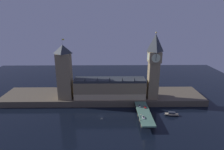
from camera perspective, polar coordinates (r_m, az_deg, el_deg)
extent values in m
plane|color=black|center=(179.99, -3.19, -12.40)|extent=(400.00, 400.00, 0.00)
cube|color=brown|center=(213.51, -2.79, -6.51)|extent=(220.00, 42.00, 6.63)
cube|color=#8E7A56|center=(200.05, -0.68, -4.28)|extent=(74.38, 18.40, 18.27)
cube|color=#D5B989|center=(193.66, -0.67, -6.89)|extent=(74.38, 0.20, 6.58)
cube|color=#2D3338|center=(196.56, -0.69, -1.47)|extent=(74.38, 16.93, 2.40)
cone|color=#2D3338|center=(189.73, -8.20, -1.31)|extent=(2.40, 2.40, 4.02)
cone|color=#2D3338|center=(188.52, -4.46, -1.30)|extent=(2.40, 2.40, 4.02)
cone|color=#2D3338|center=(188.13, -0.69, -1.29)|extent=(2.40, 2.40, 4.02)
cone|color=#2D3338|center=(188.55, 3.08, -1.27)|extent=(2.40, 2.40, 4.02)
cone|color=#2D3338|center=(189.79, 6.82, -1.25)|extent=(2.40, 2.40, 4.02)
cube|color=#8E7A56|center=(198.89, 12.37, -1.65)|extent=(10.36, 10.36, 38.98)
cube|color=#8E7A56|center=(192.62, 12.84, 5.40)|extent=(12.23, 12.23, 10.84)
cylinder|color=beige|center=(186.68, 13.27, 5.01)|extent=(8.58, 0.25, 8.58)
cylinder|color=beige|center=(198.57, 12.43, 5.76)|extent=(8.58, 0.25, 8.58)
cylinder|color=beige|center=(194.17, 14.63, 5.36)|extent=(0.25, 8.58, 8.58)
cylinder|color=beige|center=(191.25, 11.01, 5.43)|extent=(0.25, 8.58, 8.58)
cube|color=black|center=(186.38, 13.30, 5.20)|extent=(0.36, 0.10, 6.44)
pyramid|color=#2D3338|center=(190.41, 13.11, 9.58)|extent=(12.23, 12.23, 17.52)
sphere|color=gold|center=(189.52, 13.31, 12.45)|extent=(1.60, 1.60, 1.60)
cube|color=#8E7A56|center=(199.39, -14.22, -0.38)|extent=(13.73, 13.73, 47.94)
pyramid|color=#2D3338|center=(193.18, -14.82, 7.66)|extent=(14.01, 14.01, 8.60)
cylinder|color=#99999E|center=(192.22, -14.98, 9.80)|extent=(0.24, 0.24, 6.00)
cube|color=gold|center=(191.73, -14.71, 10.44)|extent=(2.00, 0.08, 1.20)
cube|color=#4C7560|center=(175.52, 9.76, -11.34)|extent=(11.43, 46.00, 1.40)
cube|color=brown|center=(165.35, 10.57, -14.56)|extent=(9.72, 3.20, 4.98)
cube|color=brown|center=(173.11, 9.98, -12.99)|extent=(9.72, 3.20, 4.98)
cube|color=brown|center=(181.00, 9.44, -11.55)|extent=(9.72, 3.20, 4.98)
cube|color=brown|center=(189.01, 8.96, -10.23)|extent=(9.72, 3.20, 4.98)
cube|color=silver|center=(184.64, 8.36, -9.31)|extent=(1.76, 4.08, 0.97)
cube|color=black|center=(184.33, 8.37, -9.11)|extent=(1.44, 1.84, 0.45)
cylinder|color=black|center=(185.78, 8.04, -9.24)|extent=(0.22, 0.64, 0.64)
cylinder|color=black|center=(186.04, 8.55, -9.22)|extent=(0.22, 0.64, 0.64)
cylinder|color=black|center=(183.54, 8.15, -9.59)|extent=(0.22, 0.64, 0.64)
cylinder|color=black|center=(183.80, 8.67, -9.57)|extent=(0.22, 0.64, 0.64)
cube|color=white|center=(165.78, 9.53, -12.64)|extent=(1.83, 4.60, 0.73)
cube|color=black|center=(165.49, 9.54, -12.46)|extent=(1.50, 2.07, 0.45)
cylinder|color=black|center=(166.96, 9.14, -12.48)|extent=(0.22, 0.64, 0.64)
cylinder|color=black|center=(167.26, 9.74, -12.45)|extent=(0.22, 0.64, 0.64)
cylinder|color=black|center=(164.52, 9.31, -12.96)|extent=(0.22, 0.64, 0.64)
cylinder|color=black|center=(164.82, 9.92, -12.93)|extent=(0.22, 0.64, 0.64)
cube|color=red|center=(183.38, 10.05, -9.61)|extent=(1.85, 4.17, 0.84)
cube|color=black|center=(183.09, 10.06, -9.43)|extent=(1.52, 1.88, 0.45)
cylinder|color=black|center=(182.53, 10.39, -9.86)|extent=(0.22, 0.64, 0.64)
cylinder|color=black|center=(182.20, 9.84, -9.88)|extent=(0.22, 0.64, 0.64)
cylinder|color=black|center=(184.80, 10.24, -9.50)|extent=(0.22, 0.64, 0.64)
cylinder|color=black|center=(184.48, 9.70, -9.52)|extent=(0.22, 0.64, 0.64)
cylinder|color=black|center=(166.78, 8.56, -12.46)|extent=(0.28, 0.28, 0.78)
cylinder|color=navy|center=(166.43, 8.57, -12.24)|extent=(0.38, 0.38, 0.65)
sphere|color=tan|center=(166.23, 8.58, -12.11)|extent=(0.21, 0.21, 0.21)
cylinder|color=black|center=(176.01, 11.41, -10.95)|extent=(0.28, 0.28, 0.78)
cylinder|color=navy|center=(175.68, 11.42, -10.75)|extent=(0.38, 0.38, 0.65)
sphere|color=tan|center=(175.49, 11.43, -10.62)|extent=(0.21, 0.21, 0.21)
cylinder|color=black|center=(183.91, 7.60, -9.47)|extent=(0.28, 0.28, 0.84)
cylinder|color=gray|center=(183.57, 7.60, -9.26)|extent=(0.38, 0.38, 0.70)
sphere|color=tan|center=(183.37, 7.61, -9.13)|extent=(0.23, 0.23, 0.23)
cylinder|color=#2D3333|center=(161.51, 8.77, -13.57)|extent=(0.56, 0.56, 0.50)
cylinder|color=#2D3333|center=(160.15, 8.81, -12.72)|extent=(0.18, 0.18, 4.99)
sphere|color=#F9E5A3|center=(158.68, 8.86, -11.77)|extent=(0.60, 0.60, 0.60)
sphere|color=#F9E5A3|center=(158.78, 8.69, -11.88)|extent=(0.44, 0.44, 0.44)
sphere|color=#F9E5A3|center=(158.92, 9.02, -11.87)|extent=(0.44, 0.44, 0.44)
ellipsoid|color=#28282D|center=(188.57, 17.70, -11.47)|extent=(14.25, 6.40, 1.94)
cube|color=tan|center=(188.16, 17.72, -11.23)|extent=(12.48, 5.29, 0.24)
cube|color=#2D333D|center=(187.67, 17.75, -10.93)|extent=(6.53, 3.59, 1.94)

